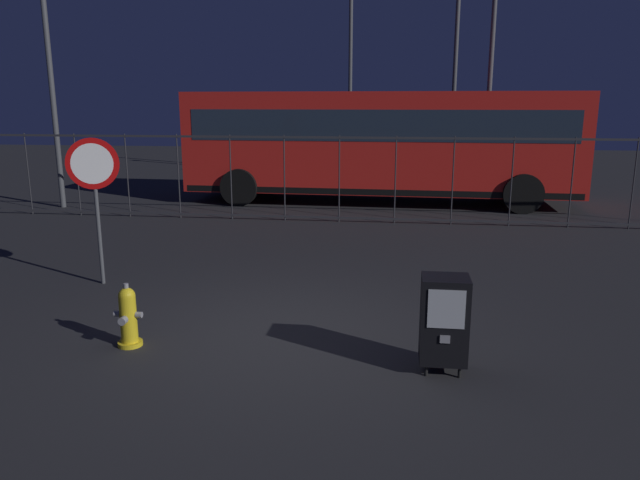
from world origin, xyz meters
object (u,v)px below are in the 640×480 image
object	(u,v)px
newspaper_box_primary	(444,319)
street_light_far_right	(491,64)
fire_hydrant	(128,317)
bus_near	(380,140)
stop_sign	(94,180)
street_light_near_left	(48,49)
street_light_far_left	(457,38)
street_light_near_right	(350,57)

from	to	relation	value
newspaper_box_primary	street_light_far_right	bearing A→B (deg)	80.50
fire_hydrant	bus_near	world-z (taller)	bus_near
stop_sign	bus_near	xyz separation A→B (m)	(3.98, 8.33, 0.11)
fire_hydrant	street_light_near_left	distance (m)	11.03
street_light_far_left	newspaper_box_primary	bearing A→B (deg)	-94.93
bus_near	street_light_near_right	world-z (taller)	street_light_near_right
newspaper_box_primary	street_light_far_left	size ratio (longest dim) A/B	0.12
street_light_far_left	street_light_far_right	size ratio (longest dim) A/B	1.27
fire_hydrant	newspaper_box_primary	xyz separation A→B (m)	(3.52, -0.21, 0.22)
street_light_near_right	street_light_far_right	xyz separation A→B (m)	(4.35, -4.43, -0.51)
fire_hydrant	newspaper_box_primary	bearing A→B (deg)	-3.47
stop_sign	newspaper_box_primary	bearing A→B (deg)	-26.17
fire_hydrant	stop_sign	xyz separation A→B (m)	(-1.47, 2.24, 1.25)
newspaper_box_primary	bus_near	distance (m)	10.88
fire_hydrant	street_light_near_left	xyz separation A→B (m)	(-5.82, 8.61, 3.68)
fire_hydrant	street_light_near_right	bearing A→B (deg)	85.81
newspaper_box_primary	street_light_near_left	xyz separation A→B (m)	(-9.34, 8.82, 3.46)
street_light_far_left	street_light_far_right	world-z (taller)	street_light_far_left
newspaper_box_primary	street_light_near_left	world-z (taller)	street_light_near_left
fire_hydrant	stop_sign	world-z (taller)	stop_sign
newspaper_box_primary	bus_near	bearing A→B (deg)	95.34
stop_sign	street_light_near_left	world-z (taller)	street_light_near_left
street_light_near_right	street_light_far_left	distance (m)	4.31
bus_near	street_light_near_right	size ratio (longest dim) A/B	1.41
fire_hydrant	street_light_near_left	size ratio (longest dim) A/B	0.11
street_light_far_left	fire_hydrant	bearing A→B (deg)	-108.72
newspaper_box_primary	street_light_far_right	size ratio (longest dim) A/B	0.16
bus_near	street_light_far_right	xyz separation A→B (m)	(3.05, 1.44, 2.09)
street_light_near_left	street_light_near_right	world-z (taller)	street_light_near_right
street_light_near_left	street_light_far_right	xyz separation A→B (m)	(11.38, 3.39, -0.23)
street_light_near_right	street_light_far_right	world-z (taller)	street_light_near_right
fire_hydrant	street_light_far_right	world-z (taller)	street_light_far_right
street_light_far_left	street_light_far_right	bearing A→B (deg)	-67.62
fire_hydrant	newspaper_box_primary	size ratio (longest dim) A/B	0.73
street_light_near_right	bus_near	bearing A→B (deg)	-77.48
fire_hydrant	street_light_far_left	world-z (taller)	street_light_far_left
street_light_near_left	newspaper_box_primary	bearing A→B (deg)	-43.38
street_light_near_left	street_light_far_left	xyz separation A→B (m)	(10.56, 5.38, 0.67)
bus_near	street_light_near_right	bearing A→B (deg)	104.15
bus_near	street_light_far_right	world-z (taller)	street_light_far_right
bus_near	street_light_far_right	distance (m)	3.97
fire_hydrant	bus_near	distance (m)	10.94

